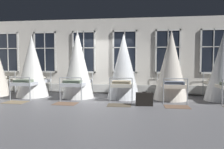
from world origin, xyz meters
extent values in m
plane|color=slate|center=(0.00, 0.00, 0.00)|extent=(25.71, 25.71, 0.00)
cube|color=silver|center=(0.00, 1.42, 1.70)|extent=(13.85, 0.10, 3.41)
cube|color=black|center=(-4.71, 1.31, 1.91)|extent=(1.09, 0.02, 1.92)
cube|color=silver|center=(-4.71, 1.31, 0.98)|extent=(1.09, 0.06, 0.07)
cube|color=silver|center=(-4.71, 1.31, 2.83)|extent=(1.09, 0.06, 0.07)
cube|color=silver|center=(-4.20, 1.31, 1.91)|extent=(0.07, 0.06, 1.92)
cube|color=silver|center=(-4.71, 1.31, 1.91)|extent=(0.04, 0.06, 1.92)
cube|color=silver|center=(-4.71, 1.31, 2.10)|extent=(1.09, 0.06, 0.04)
cube|color=black|center=(-2.83, 1.31, 1.91)|extent=(1.09, 0.02, 1.92)
cube|color=silver|center=(-2.83, 1.31, 0.98)|extent=(1.09, 0.06, 0.07)
cube|color=silver|center=(-2.83, 1.31, 2.83)|extent=(1.09, 0.06, 0.07)
cube|color=silver|center=(-3.34, 1.31, 1.91)|extent=(0.07, 0.06, 1.92)
cube|color=silver|center=(-2.31, 1.31, 1.91)|extent=(0.07, 0.06, 1.92)
cube|color=silver|center=(-2.83, 1.31, 1.91)|extent=(0.04, 0.06, 1.92)
cube|color=silver|center=(-2.83, 1.31, 2.10)|extent=(1.09, 0.06, 0.04)
cube|color=black|center=(-0.94, 1.31, 1.91)|extent=(1.09, 0.02, 1.92)
cube|color=silver|center=(-0.94, 1.31, 0.98)|extent=(1.09, 0.06, 0.07)
cube|color=silver|center=(-0.94, 1.31, 2.83)|extent=(1.09, 0.06, 0.07)
cube|color=silver|center=(-1.45, 1.31, 1.91)|extent=(0.07, 0.06, 1.92)
cube|color=silver|center=(-0.43, 1.31, 1.91)|extent=(0.07, 0.06, 1.92)
cube|color=silver|center=(-0.94, 1.31, 1.91)|extent=(0.04, 0.06, 1.92)
cube|color=silver|center=(-0.94, 1.31, 2.10)|extent=(1.09, 0.06, 0.04)
cube|color=black|center=(0.94, 1.31, 1.91)|extent=(1.09, 0.02, 1.92)
cube|color=silver|center=(0.94, 1.31, 0.98)|extent=(1.09, 0.06, 0.07)
cube|color=silver|center=(0.94, 1.31, 2.83)|extent=(1.09, 0.06, 0.07)
cube|color=silver|center=(0.43, 1.31, 1.91)|extent=(0.07, 0.06, 1.92)
cube|color=silver|center=(1.45, 1.31, 1.91)|extent=(0.07, 0.06, 1.92)
cube|color=silver|center=(0.94, 1.31, 1.91)|extent=(0.04, 0.06, 1.92)
cube|color=silver|center=(0.94, 1.31, 2.10)|extent=(1.09, 0.06, 0.04)
cube|color=black|center=(2.83, 1.31, 1.91)|extent=(1.09, 0.02, 1.92)
cube|color=silver|center=(2.83, 1.31, 0.98)|extent=(1.09, 0.06, 0.07)
cube|color=silver|center=(2.83, 1.31, 2.83)|extent=(1.09, 0.06, 0.07)
cube|color=silver|center=(2.31, 1.31, 1.91)|extent=(0.07, 0.06, 1.92)
cube|color=silver|center=(3.34, 1.31, 1.91)|extent=(0.07, 0.06, 1.92)
cube|color=silver|center=(2.83, 1.31, 1.91)|extent=(0.04, 0.06, 1.92)
cube|color=silver|center=(2.83, 1.31, 2.10)|extent=(1.09, 0.06, 0.04)
cube|color=black|center=(4.71, 1.31, 1.91)|extent=(1.09, 0.02, 1.92)
cube|color=silver|center=(4.71, 1.31, 0.98)|extent=(1.09, 0.06, 0.07)
cube|color=silver|center=(4.71, 1.31, 2.83)|extent=(1.09, 0.06, 0.07)
cube|color=silver|center=(4.20, 1.31, 1.91)|extent=(0.07, 0.06, 1.92)
cube|color=silver|center=(4.71, 1.31, 1.91)|extent=(0.04, 0.06, 1.92)
cube|color=silver|center=(4.71, 1.31, 2.10)|extent=(1.09, 0.06, 0.04)
cube|color=silver|center=(0.00, 1.29, 0.25)|extent=(10.02, 0.10, 0.36)
cylinder|color=#9EA3A8|center=(-4.30, 1.18, 0.51)|extent=(0.04, 0.04, 1.02)
cylinder|color=#9EA3A8|center=(-4.28, 0.21, 0.54)|extent=(0.09, 1.94, 0.03)
cylinder|color=#9EA3A8|center=(-4.71, 1.17, 1.02)|extent=(0.80, 0.06, 0.03)
ellipsoid|color=silver|center=(-4.70, 0.93, 0.74)|extent=(0.63, 0.42, 0.14)
cylinder|color=#9EA3A8|center=(-3.29, 1.14, 0.51)|extent=(0.04, 0.04, 1.02)
cylinder|color=#9EA3A8|center=(-2.49, 1.16, 0.51)|extent=(0.04, 0.04, 1.02)
cylinder|color=#9EA3A8|center=(-3.26, -0.80, 0.44)|extent=(0.04, 0.04, 0.89)
cylinder|color=#9EA3A8|center=(-2.46, -0.79, 0.44)|extent=(0.04, 0.04, 0.89)
cylinder|color=#9EA3A8|center=(-3.28, 0.17, 0.54)|extent=(0.06, 1.94, 0.03)
cylinder|color=#9EA3A8|center=(-2.47, 0.19, 0.54)|extent=(0.06, 1.94, 0.03)
cylinder|color=#9EA3A8|center=(-2.89, 1.15, 1.02)|extent=(0.80, 0.05, 0.03)
cylinder|color=#9EA3A8|center=(-2.86, -0.79, 0.89)|extent=(0.80, 0.05, 0.03)
cube|color=silver|center=(-2.87, 0.18, 0.61)|extent=(0.86, 1.97, 0.12)
ellipsoid|color=#B7B2A3|center=(-2.89, 0.91, 0.74)|extent=(0.63, 0.41, 0.14)
cube|color=slate|center=(-2.86, -0.53, 0.72)|extent=(0.67, 0.37, 0.10)
cone|color=white|center=(-2.87, 0.18, 1.29)|extent=(1.32, 1.32, 2.59)
cylinder|color=#9EA3A8|center=(-1.31, 1.14, 0.51)|extent=(0.04, 0.04, 1.02)
cylinder|color=#9EA3A8|center=(-0.51, 1.15, 0.51)|extent=(0.04, 0.04, 1.02)
cylinder|color=#9EA3A8|center=(-1.28, -0.80, 0.44)|extent=(0.04, 0.04, 0.89)
cylinder|color=#9EA3A8|center=(-0.47, -0.79, 0.44)|extent=(0.04, 0.04, 0.89)
cylinder|color=#9EA3A8|center=(-1.29, 0.17, 0.54)|extent=(0.07, 1.94, 0.03)
cylinder|color=#9EA3A8|center=(-0.49, 0.18, 0.54)|extent=(0.07, 1.94, 0.03)
cylinder|color=#9EA3A8|center=(-0.91, 1.15, 1.02)|extent=(0.80, 0.05, 0.03)
cylinder|color=#9EA3A8|center=(-0.88, -0.79, 0.89)|extent=(0.80, 0.05, 0.03)
cube|color=silver|center=(-0.89, 0.18, 0.61)|extent=(0.86, 1.98, 0.12)
ellipsoid|color=silver|center=(-0.91, 0.91, 0.74)|extent=(0.63, 0.41, 0.14)
cube|color=slate|center=(-0.88, -0.53, 0.72)|extent=(0.67, 0.37, 0.10)
cone|color=white|center=(-0.89, 0.18, 1.37)|extent=(1.32, 1.32, 2.74)
cylinder|color=#9EA3A8|center=(0.59, 1.23, 0.51)|extent=(0.04, 0.04, 1.02)
cylinder|color=#9EA3A8|center=(1.40, 1.22, 0.51)|extent=(0.04, 0.04, 1.02)
cylinder|color=#9EA3A8|center=(0.56, -0.71, 0.44)|extent=(0.04, 0.04, 0.89)
cylinder|color=#9EA3A8|center=(1.36, -0.72, 0.44)|extent=(0.04, 0.04, 0.89)
cylinder|color=#9EA3A8|center=(0.57, 0.26, 0.54)|extent=(0.07, 1.94, 0.03)
cylinder|color=#9EA3A8|center=(1.38, 0.25, 0.54)|extent=(0.07, 1.94, 0.03)
cylinder|color=#9EA3A8|center=(0.99, 1.22, 1.02)|extent=(0.80, 0.05, 0.03)
cylinder|color=#9EA3A8|center=(0.96, -0.72, 0.89)|extent=(0.80, 0.05, 0.03)
cube|color=silver|center=(0.98, 0.25, 0.61)|extent=(0.86, 1.98, 0.12)
ellipsoid|color=#B7B2A3|center=(0.99, 0.98, 0.74)|extent=(0.63, 0.41, 0.14)
cube|color=tan|center=(0.96, -0.46, 0.72)|extent=(0.67, 0.37, 0.10)
cone|color=white|center=(0.98, 0.25, 1.29)|extent=(1.32, 1.32, 2.59)
cylinder|color=#9EA3A8|center=(2.39, 1.20, 0.51)|extent=(0.04, 0.04, 1.02)
cylinder|color=#9EA3A8|center=(3.19, 1.22, 0.51)|extent=(0.04, 0.04, 1.02)
cylinder|color=#9EA3A8|center=(2.44, -0.74, 0.44)|extent=(0.04, 0.04, 0.89)
cylinder|color=#9EA3A8|center=(3.24, -0.72, 0.44)|extent=(0.04, 0.04, 0.89)
cylinder|color=#9EA3A8|center=(2.41, 0.23, 0.54)|extent=(0.08, 1.94, 0.03)
cylinder|color=#9EA3A8|center=(3.22, 0.25, 0.54)|extent=(0.08, 1.94, 0.03)
cylinder|color=#9EA3A8|center=(2.79, 1.21, 1.02)|extent=(0.80, 0.05, 0.03)
cylinder|color=#9EA3A8|center=(2.84, -0.73, 0.89)|extent=(0.80, 0.05, 0.03)
cube|color=beige|center=(2.81, 0.24, 0.61)|extent=(0.87, 1.98, 0.12)
ellipsoid|color=#B7B2A3|center=(2.79, 0.97, 0.74)|extent=(0.63, 0.42, 0.14)
cube|color=slate|center=(2.83, -0.47, 0.72)|extent=(0.67, 0.38, 0.10)
cone|color=silver|center=(2.81, 0.24, 1.34)|extent=(1.32, 1.32, 2.69)
cylinder|color=#9EA3A8|center=(4.28, 1.15, 0.51)|extent=(0.04, 0.04, 1.02)
cylinder|color=#9EA3A8|center=(5.09, 1.18, 0.51)|extent=(0.04, 0.04, 1.02)
cylinder|color=#9EA3A8|center=(4.34, -0.78, 0.44)|extent=(0.04, 0.04, 0.89)
cylinder|color=#9EA3A8|center=(4.31, 0.19, 0.54)|extent=(0.09, 1.94, 0.03)
cylinder|color=#9EA3A8|center=(4.69, 1.17, 1.02)|extent=(0.80, 0.05, 0.03)
cube|color=silver|center=(4.71, 0.20, 0.61)|extent=(0.88, 1.98, 0.12)
ellipsoid|color=beige|center=(4.69, 0.93, 0.74)|extent=(0.63, 0.42, 0.14)
cone|color=white|center=(4.71, 0.20, 1.32)|extent=(1.32, 1.32, 2.63)
cube|color=#8E7A5B|center=(-2.83, -1.15, 0.01)|extent=(0.82, 0.59, 0.01)
cube|color=brown|center=(-0.94, -1.15, 0.01)|extent=(0.82, 0.59, 0.01)
cube|color=brown|center=(0.94, -1.15, 0.01)|extent=(0.82, 0.59, 0.01)
cube|color=brown|center=(2.83, -1.15, 0.01)|extent=(0.80, 0.56, 0.01)
cube|color=black|center=(1.78, -1.10, 0.22)|extent=(0.57, 0.24, 0.44)
cube|color=tan|center=(1.77, -0.99, 0.22)|extent=(0.50, 0.05, 0.03)
torus|color=black|center=(1.78, -1.10, 0.46)|extent=(0.15, 0.15, 0.02)
camera|label=1|loc=(1.62, -8.05, 1.48)|focal=33.42mm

